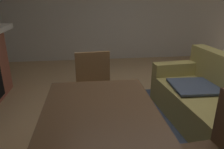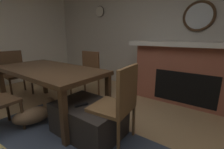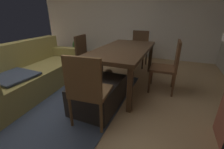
% 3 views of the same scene
% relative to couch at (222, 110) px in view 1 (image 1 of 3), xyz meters
% --- Properties ---
extents(floor, '(8.00, 8.00, 0.00)m').
position_rel_couch_xyz_m(floor, '(-0.13, -0.69, -0.31)').
color(floor, tan).
extents(wall_left, '(0.12, 6.26, 2.84)m').
position_rel_couch_xyz_m(wall_left, '(-3.46, -0.69, 1.11)').
color(wall_left, beige).
rests_on(wall_left, ground).
extents(area_rug, '(2.60, 2.00, 0.01)m').
position_rel_couch_xyz_m(area_rug, '(-0.02, -0.74, -0.31)').
color(area_rug, '#3D475B').
rests_on(area_rug, ground).
extents(couch, '(2.17, 1.02, 0.87)m').
position_rel_couch_xyz_m(couch, '(0.00, 0.00, 0.00)').
color(couch, '#9E8E4C').
rests_on(couch, ground).
extents(ottoman_coffee_table, '(0.86, 0.60, 0.41)m').
position_rel_couch_xyz_m(ottoman_coffee_table, '(-0.02, -1.42, -0.11)').
color(ottoman_coffee_table, '#2D2826').
rests_on(ottoman_coffee_table, ground).
extents(tv_remote, '(0.11, 0.17, 0.02)m').
position_rel_couch_xyz_m(tv_remote, '(0.01, -1.33, 0.11)').
color(tv_remote, black).
rests_on(tv_remote, ottoman_coffee_table).
extents(dining_table, '(1.89, 0.92, 0.74)m').
position_rel_couch_xyz_m(dining_table, '(0.91, -1.49, 0.35)').
color(dining_table, '#513823').
rests_on(dining_table, ground).
extents(dining_chair_west, '(0.48, 0.48, 0.93)m').
position_rel_couch_xyz_m(dining_chair_west, '(-0.43, -1.50, 0.21)').
color(dining_chair_west, brown).
rests_on(dining_chair_west, ground).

